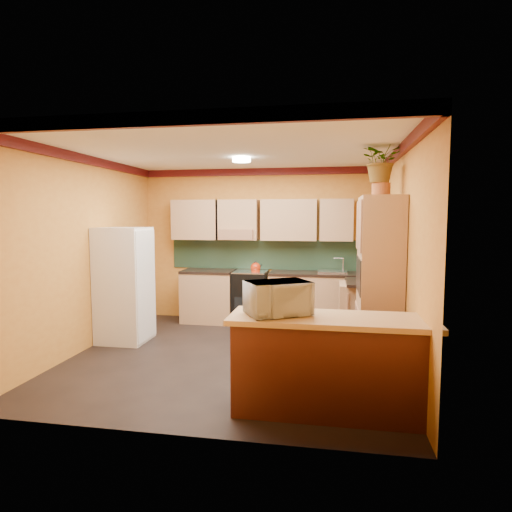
# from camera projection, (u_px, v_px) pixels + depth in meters

# --- Properties ---
(room_shell) EXTENTS (4.24, 4.24, 2.72)m
(room_shell) POSITION_uv_depth(u_px,v_px,m) (238.00, 200.00, 5.78)
(room_shell) COLOR black
(room_shell) RESTS_ON ground
(base_cabinets_back) EXTENTS (3.65, 0.60, 0.88)m
(base_cabinets_back) POSITION_uv_depth(u_px,v_px,m) (286.00, 299.00, 7.34)
(base_cabinets_back) COLOR tan
(base_cabinets_back) RESTS_ON ground
(countertop_back) EXTENTS (3.65, 0.62, 0.04)m
(countertop_back) POSITION_uv_depth(u_px,v_px,m) (286.00, 273.00, 7.29)
(countertop_back) COLOR black
(countertop_back) RESTS_ON base_cabinets_back
(stove) EXTENTS (0.58, 0.58, 0.91)m
(stove) POSITION_uv_depth(u_px,v_px,m) (251.00, 297.00, 7.44)
(stove) COLOR black
(stove) RESTS_ON ground
(kettle) EXTENTS (0.21, 0.21, 0.18)m
(kettle) POSITION_uv_depth(u_px,v_px,m) (256.00, 267.00, 7.33)
(kettle) COLOR #A9270B
(kettle) RESTS_ON stove
(sink) EXTENTS (0.48, 0.40, 0.03)m
(sink) POSITION_uv_depth(u_px,v_px,m) (333.00, 272.00, 7.16)
(sink) COLOR silver
(sink) RESTS_ON countertop_back
(base_cabinets_right) EXTENTS (0.60, 0.80, 0.88)m
(base_cabinets_right) POSITION_uv_depth(u_px,v_px,m) (367.00, 314.00, 6.27)
(base_cabinets_right) COLOR tan
(base_cabinets_right) RESTS_ON ground
(countertop_right) EXTENTS (0.62, 0.80, 0.04)m
(countertop_right) POSITION_uv_depth(u_px,v_px,m) (367.00, 283.00, 6.22)
(countertop_right) COLOR black
(countertop_right) RESTS_ON base_cabinets_right
(fridge) EXTENTS (0.68, 0.66, 1.70)m
(fridge) POSITION_uv_depth(u_px,v_px,m) (124.00, 285.00, 6.34)
(fridge) COLOR white
(fridge) RESTS_ON ground
(pantry) EXTENTS (0.48, 0.90, 2.10)m
(pantry) POSITION_uv_depth(u_px,v_px,m) (379.00, 283.00, 5.19)
(pantry) COLOR tan
(pantry) RESTS_ON ground
(fern_pot) EXTENTS (0.22, 0.22, 0.16)m
(fern_pot) POSITION_uv_depth(u_px,v_px,m) (381.00, 190.00, 5.14)
(fern_pot) COLOR #974E24
(fern_pot) RESTS_ON pantry
(fern) EXTENTS (0.52, 0.46, 0.53)m
(fern) POSITION_uv_depth(u_px,v_px,m) (382.00, 161.00, 5.10)
(fern) COLOR tan
(fern) RESTS_ON fern_pot
(breakfast_bar) EXTENTS (1.80, 0.55, 0.88)m
(breakfast_bar) POSITION_uv_depth(u_px,v_px,m) (330.00, 368.00, 4.02)
(breakfast_bar) COLOR #552813
(breakfast_bar) RESTS_ON ground
(bar_top) EXTENTS (1.90, 0.65, 0.05)m
(bar_top) POSITION_uv_depth(u_px,v_px,m) (331.00, 319.00, 3.98)
(bar_top) COLOR tan
(bar_top) RESTS_ON breakfast_bar
(microwave) EXTENTS (0.70, 0.63, 0.32)m
(microwave) POSITION_uv_depth(u_px,v_px,m) (278.00, 298.00, 4.05)
(microwave) COLOR white
(microwave) RESTS_ON bar_top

